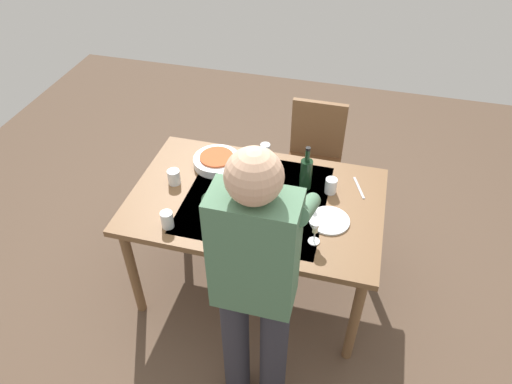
{
  "coord_description": "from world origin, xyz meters",
  "views": [
    {
      "loc": [
        -0.52,
        2.01,
        2.63
      ],
      "look_at": [
        0.0,
        0.0,
        0.83
      ],
      "focal_mm": 32.99,
      "sensor_mm": 36.0,
      "label": 1
    }
  ],
  "objects_px": {
    "water_cup_far_left": "(174,177)",
    "dinner_plate_near": "(226,221)",
    "wine_bottle": "(306,173)",
    "water_cup_near_right": "(265,151)",
    "wine_glass_left": "(315,228)",
    "chair_near": "(314,154)",
    "water_cup_far_right": "(167,220)",
    "water_cup_near_left": "(331,186)",
    "serving_bowl_pasta": "(217,161)",
    "dinner_plate_far": "(329,220)",
    "side_bowl_salad": "(260,177)",
    "person_server": "(255,281)",
    "dining_table": "(256,208)",
    "wine_glass_right": "(222,181)"
  },
  "relations": [
    {
      "from": "wine_glass_left",
      "to": "dinner_plate_far",
      "type": "bearing_deg",
      "value": -108.3
    },
    {
      "from": "person_server",
      "to": "water_cup_near_right",
      "type": "xyz_separation_m",
      "value": [
        0.23,
        -1.14,
        -0.13
      ]
    },
    {
      "from": "serving_bowl_pasta",
      "to": "wine_glass_right",
      "type": "bearing_deg",
      "value": 114.91
    },
    {
      "from": "dinner_plate_far",
      "to": "wine_bottle",
      "type": "bearing_deg",
      "value": -54.14
    },
    {
      "from": "dining_table",
      "to": "water_cup_near_left",
      "type": "bearing_deg",
      "value": -157.93
    },
    {
      "from": "water_cup_far_left",
      "to": "side_bowl_salad",
      "type": "distance_m",
      "value": 0.52
    },
    {
      "from": "wine_bottle",
      "to": "water_cup_near_right",
      "type": "distance_m",
      "value": 0.38
    },
    {
      "from": "person_server",
      "to": "water_cup_far_right",
      "type": "xyz_separation_m",
      "value": [
        0.6,
        -0.39,
        -0.14
      ]
    },
    {
      "from": "serving_bowl_pasta",
      "to": "water_cup_far_left",
      "type": "bearing_deg",
      "value": 50.58
    },
    {
      "from": "wine_glass_left",
      "to": "dinner_plate_far",
      "type": "xyz_separation_m",
      "value": [
        -0.06,
        -0.18,
        -0.1
      ]
    },
    {
      "from": "chair_near",
      "to": "wine_glass_right",
      "type": "xyz_separation_m",
      "value": [
        0.43,
        0.88,
        0.35
      ]
    },
    {
      "from": "water_cup_far_right",
      "to": "dining_table",
      "type": "bearing_deg",
      "value": -139.99
    },
    {
      "from": "wine_glass_left",
      "to": "water_cup_far_left",
      "type": "relative_size",
      "value": 1.63
    },
    {
      "from": "dining_table",
      "to": "wine_glass_left",
      "type": "distance_m",
      "value": 0.5
    },
    {
      "from": "wine_glass_right",
      "to": "water_cup_near_right",
      "type": "xyz_separation_m",
      "value": [
        -0.16,
        -0.42,
        -0.05
      ]
    },
    {
      "from": "serving_bowl_pasta",
      "to": "water_cup_near_left",
      "type": "bearing_deg",
      "value": 173.62
    },
    {
      "from": "dining_table",
      "to": "person_server",
      "type": "xyz_separation_m",
      "value": [
        -0.19,
        0.74,
        0.26
      ]
    },
    {
      "from": "water_cup_far_left",
      "to": "dinner_plate_near",
      "type": "xyz_separation_m",
      "value": [
        -0.41,
        0.25,
        -0.04
      ]
    },
    {
      "from": "water_cup_far_right",
      "to": "side_bowl_salad",
      "type": "relative_size",
      "value": 0.57
    },
    {
      "from": "wine_glass_right",
      "to": "wine_bottle",
      "type": "bearing_deg",
      "value": -157.4
    },
    {
      "from": "wine_glass_left",
      "to": "person_server",
      "type": "bearing_deg",
      "value": 67.53
    },
    {
      "from": "chair_near",
      "to": "water_cup_far_right",
      "type": "height_order",
      "value": "chair_near"
    },
    {
      "from": "person_server",
      "to": "side_bowl_salad",
      "type": "height_order",
      "value": "person_server"
    },
    {
      "from": "side_bowl_salad",
      "to": "dinner_plate_far",
      "type": "relative_size",
      "value": 0.78
    },
    {
      "from": "wine_bottle",
      "to": "side_bowl_salad",
      "type": "distance_m",
      "value": 0.29
    },
    {
      "from": "serving_bowl_pasta",
      "to": "wine_bottle",
      "type": "bearing_deg",
      "value": 172.24
    },
    {
      "from": "serving_bowl_pasta",
      "to": "dinner_plate_far",
      "type": "bearing_deg",
      "value": 156.51
    },
    {
      "from": "water_cup_near_left",
      "to": "serving_bowl_pasta",
      "type": "bearing_deg",
      "value": -6.38
    },
    {
      "from": "wine_bottle",
      "to": "wine_glass_left",
      "type": "relative_size",
      "value": 1.96
    },
    {
      "from": "dining_table",
      "to": "dinner_plate_far",
      "type": "bearing_deg",
      "value": 169.47
    },
    {
      "from": "wine_glass_left",
      "to": "wine_glass_right",
      "type": "bearing_deg",
      "value": -22.22
    },
    {
      "from": "water_cup_near_right",
      "to": "wine_glass_right",
      "type": "bearing_deg",
      "value": 69.53
    },
    {
      "from": "water_cup_far_left",
      "to": "serving_bowl_pasta",
      "type": "height_order",
      "value": "water_cup_far_left"
    },
    {
      "from": "water_cup_near_right",
      "to": "side_bowl_salad",
      "type": "relative_size",
      "value": 0.6
    },
    {
      "from": "water_cup_far_right",
      "to": "side_bowl_salad",
      "type": "distance_m",
      "value": 0.64
    },
    {
      "from": "serving_bowl_pasta",
      "to": "side_bowl_salad",
      "type": "relative_size",
      "value": 1.67
    },
    {
      "from": "dining_table",
      "to": "water_cup_near_left",
      "type": "relative_size",
      "value": 15.38
    },
    {
      "from": "wine_glass_right",
      "to": "water_cup_far_left",
      "type": "height_order",
      "value": "wine_glass_right"
    },
    {
      "from": "wine_bottle",
      "to": "serving_bowl_pasta",
      "type": "bearing_deg",
      "value": -7.76
    },
    {
      "from": "wine_glass_left",
      "to": "serving_bowl_pasta",
      "type": "xyz_separation_m",
      "value": [
        0.71,
        -0.51,
        -0.07
      ]
    },
    {
      "from": "water_cup_near_right",
      "to": "dinner_plate_near",
      "type": "xyz_separation_m",
      "value": [
        0.07,
        0.63,
        -0.05
      ]
    },
    {
      "from": "water_cup_near_right",
      "to": "water_cup_far_right",
      "type": "relative_size",
      "value": 1.07
    },
    {
      "from": "side_bowl_salad",
      "to": "dinner_plate_far",
      "type": "xyz_separation_m",
      "value": [
        -0.47,
        0.24,
        -0.03
      ]
    },
    {
      "from": "wine_bottle",
      "to": "water_cup_far_right",
      "type": "bearing_deg",
      "value": 37.55
    },
    {
      "from": "water_cup_far_left",
      "to": "dinner_plate_far",
      "type": "height_order",
      "value": "water_cup_far_left"
    },
    {
      "from": "chair_near",
      "to": "person_server",
      "type": "relative_size",
      "value": 0.54
    },
    {
      "from": "wine_bottle",
      "to": "wine_glass_left",
      "type": "xyz_separation_m",
      "value": [
        -0.13,
        0.43,
        -0.01
      ]
    },
    {
      "from": "water_cup_near_left",
      "to": "water_cup_near_right",
      "type": "height_order",
      "value": "water_cup_near_right"
    },
    {
      "from": "water_cup_near_right",
      "to": "water_cup_far_left",
      "type": "height_order",
      "value": "water_cup_near_right"
    },
    {
      "from": "water_cup_far_left",
      "to": "wine_glass_left",
      "type": "bearing_deg",
      "value": 163.29
    }
  ]
}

